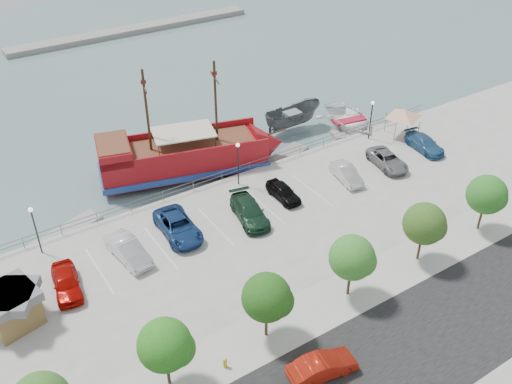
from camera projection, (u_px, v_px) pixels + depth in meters
ground at (279, 229)px, 48.61m from camera, size 160.00×160.00×0.00m
street at (420, 343)px, 36.91m from camera, size 100.00×8.00×0.04m
sidewalk at (358, 288)px, 41.09m from camera, size 100.00×4.00×0.05m
seawall_railing at (231, 173)px, 53.19m from camera, size 50.00×0.06×1.00m
far_shore at (134, 30)px, 91.18m from camera, size 40.00×3.00×0.80m
pirate_ship at (197, 155)px, 55.14m from camera, size 18.86×9.46×11.68m
patrol_boat at (292, 119)px, 62.73m from camera, size 7.11×2.87×2.72m
speedboat at (350, 122)px, 63.40m from camera, size 7.11×8.99×1.68m
dock_west at (67, 232)px, 47.97m from camera, size 6.59×3.79×0.36m
dock_mid at (283, 158)px, 58.06m from camera, size 6.84×3.94×0.38m
dock_east at (360, 132)px, 62.76m from camera, size 6.64×3.60×0.37m
shed at (11, 307)px, 37.55m from camera, size 4.04×4.04×2.77m
canopy_tent at (404, 109)px, 58.63m from camera, size 5.50×5.50×3.51m
street_sedan at (322, 366)px, 34.47m from camera, size 4.56×2.22×1.44m
fire_hydrant at (225, 363)px, 35.08m from camera, size 0.26×0.26×0.76m
lamp_post_left at (34, 222)px, 42.81m from camera, size 0.36×0.36×4.28m
lamp_post_mid at (238, 156)px, 50.93m from camera, size 0.36×0.36×4.28m
lamp_post_right at (372, 113)px, 58.16m from camera, size 0.36×0.36×4.28m
tree_b at (168, 346)px, 32.49m from camera, size 3.30×3.20×5.00m
tree_c at (269, 298)px, 35.66m from camera, size 3.30×3.20×5.00m
tree_d at (354, 258)px, 38.82m from camera, size 3.30×3.20×5.00m
tree_e at (426, 225)px, 41.98m from camera, size 3.30×3.20×5.00m
tree_f at (488, 196)px, 45.14m from camera, size 3.30×3.20×5.00m
parked_car_a at (66, 282)px, 40.52m from camera, size 2.50×4.75×1.54m
parked_car_b at (128, 250)px, 43.45m from camera, size 2.30×5.02×1.60m
parked_car_c at (178, 226)px, 45.94m from camera, size 2.94×5.79×1.57m
parked_car_d at (249, 211)px, 47.65m from camera, size 3.20×5.68×1.55m
parked_car_e at (283, 192)px, 50.27m from camera, size 1.67×4.02×1.36m
parked_car_f at (346, 174)px, 52.75m from camera, size 2.25×4.45×1.40m
parked_car_g at (388, 160)px, 54.82m from camera, size 3.12×5.25×1.37m
parked_car_h at (425, 144)px, 57.46m from camera, size 2.57×5.05×1.40m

